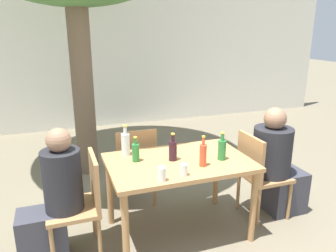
% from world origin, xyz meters
% --- Properties ---
extents(ground_plane, '(30.00, 30.00, 0.00)m').
position_xyz_m(ground_plane, '(0.00, 0.00, 0.00)').
color(ground_plane, '#706651').
extents(cafe_building_wall, '(10.00, 0.08, 2.80)m').
position_xyz_m(cafe_building_wall, '(0.00, 3.97, 1.40)').
color(cafe_building_wall, silver).
rests_on(cafe_building_wall, ground_plane).
extents(dining_table_front, '(1.32, 0.86, 0.76)m').
position_xyz_m(dining_table_front, '(0.00, 0.00, 0.67)').
color(dining_table_front, '#B27F4C').
rests_on(dining_table_front, ground_plane).
extents(patio_chair_0, '(0.44, 0.44, 0.91)m').
position_xyz_m(patio_chair_0, '(-0.89, 0.00, 0.52)').
color(patio_chair_0, '#A87A4C').
rests_on(patio_chair_0, ground_plane).
extents(patio_chair_1, '(0.44, 0.44, 0.91)m').
position_xyz_m(patio_chair_1, '(0.89, 0.00, 0.52)').
color(patio_chair_1, '#A87A4C').
rests_on(patio_chair_1, ground_plane).
extents(patio_chair_2, '(0.44, 0.44, 0.91)m').
position_xyz_m(patio_chair_2, '(-0.26, 0.66, 0.52)').
color(patio_chair_2, '#A87A4C').
rests_on(patio_chair_2, ground_plane).
extents(person_seated_0, '(0.56, 0.32, 1.18)m').
position_xyz_m(person_seated_0, '(-1.13, -0.00, 0.52)').
color(person_seated_0, '#383842').
rests_on(person_seated_0, ground_plane).
extents(person_seated_1, '(0.60, 0.40, 1.18)m').
position_xyz_m(person_seated_1, '(1.12, -0.00, 0.54)').
color(person_seated_1, '#383842').
rests_on(person_seated_1, ground_plane).
extents(soda_bottle_0, '(0.06, 0.06, 0.28)m').
position_xyz_m(soda_bottle_0, '(0.16, -0.19, 0.87)').
color(soda_bottle_0, '#DB4C2D').
rests_on(soda_bottle_0, dining_table_front).
extents(wine_bottle_1, '(0.08, 0.08, 0.26)m').
position_xyz_m(wine_bottle_1, '(-0.05, 0.03, 0.86)').
color(wine_bottle_1, '#331923').
rests_on(wine_bottle_1, dining_table_front).
extents(green_bottle_2, '(0.07, 0.07, 0.24)m').
position_xyz_m(green_bottle_2, '(-0.38, 0.11, 0.85)').
color(green_bottle_2, '#287A38').
rests_on(green_bottle_2, dining_table_front).
extents(green_bottle_3, '(0.08, 0.08, 0.27)m').
position_xyz_m(green_bottle_3, '(0.39, -0.11, 0.86)').
color(green_bottle_3, '#287A38').
rests_on(green_bottle_3, dining_table_front).
extents(water_bottle_4, '(0.08, 0.08, 0.30)m').
position_xyz_m(water_bottle_4, '(-0.43, 0.30, 0.88)').
color(water_bottle_4, silver).
rests_on(water_bottle_4, dining_table_front).
extents(drinking_glass_0, '(0.07, 0.07, 0.12)m').
position_xyz_m(drinking_glass_0, '(-0.28, -0.35, 0.82)').
color(drinking_glass_0, silver).
rests_on(drinking_glass_0, dining_table_front).
extents(drinking_glass_1, '(0.07, 0.07, 0.10)m').
position_xyz_m(drinking_glass_1, '(-0.08, -0.31, 0.81)').
color(drinking_glass_1, silver).
rests_on(drinking_glass_1, dining_table_front).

